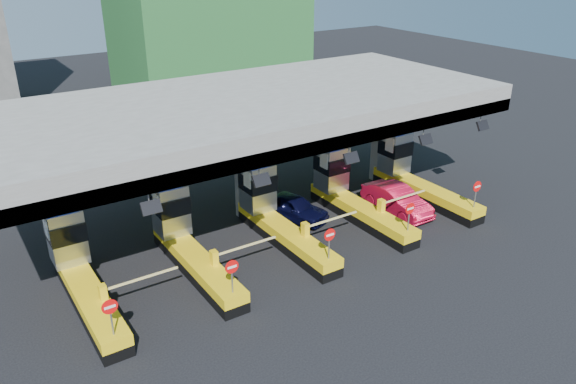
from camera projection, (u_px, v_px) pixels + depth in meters
ground at (276, 237)px, 29.79m from camera, size 120.00×120.00×0.00m
toll_canopy at (246, 113)px, 29.49m from camera, size 28.00×12.09×7.00m
toll_lane_far_left at (78, 267)px, 24.43m from camera, size 4.43×8.00×4.16m
toll_lane_left at (184, 237)px, 26.93m from camera, size 4.43×8.00×4.16m
toll_lane_center at (273, 212)px, 29.44m from camera, size 4.43×8.00×4.16m
toll_lane_right at (347, 191)px, 31.94m from camera, size 4.43×8.00×4.16m
toll_lane_far_right at (411, 173)px, 34.44m from camera, size 4.43×8.00×4.16m
van at (293, 207)px, 31.56m from camera, size 3.03×4.50×1.42m
red_car at (397, 200)px, 32.32m from camera, size 1.68×4.68×1.54m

